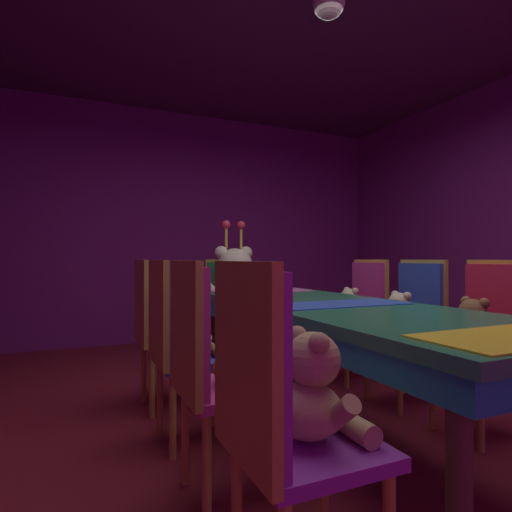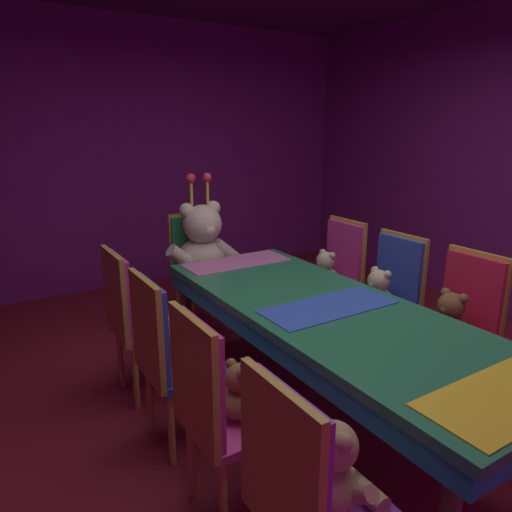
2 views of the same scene
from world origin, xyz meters
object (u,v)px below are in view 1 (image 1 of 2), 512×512
chair_left_0 (270,400)px  chair_right_2 (415,315)px  teddy_left_3 (175,321)px  teddy_right_3 (349,308)px  chair_left_3 (153,318)px  teddy_right_1 (472,329)px  chair_left_1 (204,355)px  throne_chair (229,301)px  teddy_left_1 (236,358)px  chair_right_1 (490,327)px  teddy_left_2 (199,335)px  pendant_light (329,2)px  chair_left_2 (173,333)px  banquet_table (340,320)px  teddy_left_0 (315,392)px  chair_right_3 (363,306)px  teddy_right_2 (399,317)px  king_teddy_bear (235,287)px

chair_left_0 → chair_right_2: size_ratio=1.00×
teddy_left_3 → teddy_right_3: 1.43m
chair_left_3 → chair_left_0: bearing=-89.9°
chair_left_3 → teddy_right_1: (1.56, -1.15, -0.00)m
chair_left_1 → throne_chair: same height
teddy_left_1 → teddy_right_1: 1.43m
chair_left_1 → chair_right_1: size_ratio=1.00×
teddy_left_3 → teddy_right_3: (1.43, 0.00, 0.01)m
teddy_left_2 → pendant_light: (0.79, -0.10, 1.98)m
chair_left_2 → pendant_light: bearing=-6.0°
banquet_table → chair_left_0: 1.21m
chair_left_2 → teddy_left_3: size_ratio=3.49×
teddy_left_0 → teddy_right_3: bearing=50.9°
chair_left_2 → teddy_left_3: 0.60m
chair_right_2 → throne_chair: size_ratio=1.00×
teddy_left_2 → chair_right_3: (1.58, 0.58, 0.03)m
teddy_left_0 → teddy_right_2: 1.82m
chair_right_1 → pendant_light: bearing=-31.1°
chair_left_1 → chair_left_2: size_ratio=1.00×
chair_right_1 → teddy_left_3: bearing=-36.3°
teddy_left_2 → teddy_left_3: teddy_left_3 is taller
chair_left_2 → teddy_right_3: chair_left_2 is taller
teddy_right_3 → king_teddy_bear: 1.01m
chair_right_1 → chair_right_2: same height
teddy_right_3 → teddy_left_0: bearing=50.9°
banquet_table → throne_chair: 1.76m
chair_left_1 → king_teddy_bear: (0.86, 1.85, 0.14)m
teddy_left_0 → throne_chair: bearing=75.0°
chair_left_0 → chair_left_1: (-0.01, 0.60, 0.00)m
chair_right_1 → teddy_left_0: bearing=21.1°
chair_right_1 → throne_chair: bearing=-67.0°
teddy_left_2 → throne_chair: 1.62m
chair_left_3 → teddy_right_2: size_ratio=3.01×
chair_left_1 → throne_chair: 2.19m
chair_left_1 → teddy_left_3: 1.16m
king_teddy_bear → teddy_right_2: bearing=28.4°
teddy_right_3 → teddy_right_2: bearing=87.6°
chair_left_3 → chair_right_2: same height
teddy_left_0 → throne_chair: throne_chair is taller
chair_left_1 → teddy_left_3: bearing=82.7°
teddy_right_2 → chair_left_1: bearing=19.9°
teddy_left_3 → chair_right_1: 1.94m
chair_right_1 → chair_right_2: (-0.01, 0.56, 0.00)m
throne_chair → chair_right_1: bearing=23.0°
teddy_left_0 → teddy_right_1: size_ratio=1.04×
banquet_table → teddy_left_2: size_ratio=8.72×
king_teddy_bear → chair_left_1: bearing=-24.9°
chair_right_2 → chair_left_0: bearing=34.5°
chair_left_0 → teddy_left_3: (0.14, 1.75, -0.02)m
chair_left_1 → chair_right_3: (1.72, 1.15, 0.00)m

